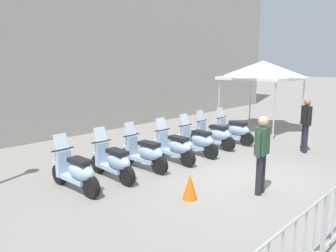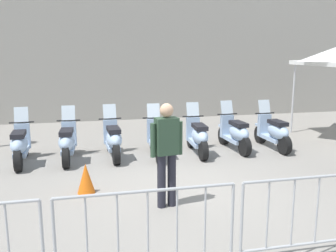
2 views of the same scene
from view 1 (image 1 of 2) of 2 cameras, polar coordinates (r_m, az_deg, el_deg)
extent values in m
plane|color=gray|center=(8.41, 12.81, -9.25)|extent=(120.00, 120.00, 0.00)
cylinder|color=black|center=(8.39, -18.00, -7.84)|extent=(0.16, 0.49, 0.48)
cylinder|color=black|center=(7.40, -13.05, -10.13)|extent=(0.16, 0.49, 0.48)
cube|color=#A8C1E0|center=(7.87, -15.70, -8.64)|extent=(0.32, 0.88, 0.10)
ellipsoid|color=#A8C1E0|center=(7.57, -14.65, -7.46)|extent=(0.40, 0.86, 0.40)
cube|color=black|center=(7.53, -14.86, -5.81)|extent=(0.31, 0.61, 0.10)
cube|color=#A8C1E0|center=(8.14, -17.46, -6.08)|extent=(0.35, 0.16, 0.60)
cylinder|color=black|center=(8.05, -17.60, -3.84)|extent=(0.56, 0.06, 0.04)
cube|color=silver|center=(8.05, -17.85, -2.53)|extent=(0.33, 0.16, 0.35)
cube|color=#A8C1E0|center=(8.31, -18.11, -6.07)|extent=(0.22, 0.33, 0.06)
cylinder|color=black|center=(8.93, -11.80, -6.39)|extent=(0.16, 0.48, 0.48)
cylinder|color=black|center=(7.95, -7.03, -8.42)|extent=(0.16, 0.48, 0.48)
cube|color=#A8C1E0|center=(8.42, -9.57, -7.09)|extent=(0.31, 0.88, 0.10)
ellipsoid|color=#A8C1E0|center=(8.12, -8.52, -5.95)|extent=(0.39, 0.85, 0.40)
cube|color=black|center=(8.09, -8.69, -4.41)|extent=(0.30, 0.61, 0.10)
cube|color=#A8C1E0|center=(8.69, -11.23, -4.72)|extent=(0.34, 0.15, 0.60)
cylinder|color=black|center=(8.61, -11.32, -2.60)|extent=(0.56, 0.06, 0.04)
cube|color=silver|center=(8.61, -11.54, -1.38)|extent=(0.32, 0.15, 0.35)
cube|color=#A8C1E0|center=(8.85, -11.87, -4.72)|extent=(0.21, 0.33, 0.06)
cylinder|color=black|center=(9.51, -6.97, -5.16)|extent=(0.17, 0.49, 0.48)
cylinder|color=black|center=(8.66, -1.45, -6.70)|extent=(0.17, 0.49, 0.48)
cube|color=#A8C1E0|center=(9.06, -4.35, -5.66)|extent=(0.33, 0.88, 0.10)
ellipsoid|color=#A8C1E0|center=(8.80, -3.09, -4.51)|extent=(0.41, 0.86, 0.40)
cube|color=black|center=(8.77, -3.25, -3.09)|extent=(0.31, 0.62, 0.10)
cube|color=#A8C1E0|center=(9.29, -6.25, -3.54)|extent=(0.35, 0.16, 0.60)
cylinder|color=black|center=(9.22, -6.29, -1.55)|extent=(0.56, 0.07, 0.04)
cube|color=silver|center=(9.22, -6.52, -0.41)|extent=(0.33, 0.16, 0.35)
cube|color=#A8C1E0|center=(9.44, -7.01, -3.58)|extent=(0.22, 0.33, 0.06)
cylinder|color=black|center=(10.13, -1.66, -4.07)|extent=(0.16, 0.49, 0.48)
cylinder|color=black|center=(9.27, 3.40, -5.52)|extent=(0.16, 0.49, 0.48)
cube|color=#A8C1E0|center=(9.68, 0.75, -4.54)|extent=(0.32, 0.88, 0.10)
ellipsoid|color=#A8C1E0|center=(9.42, 1.92, -3.46)|extent=(0.40, 0.86, 0.40)
cube|color=black|center=(9.39, 1.80, -2.13)|extent=(0.31, 0.61, 0.10)
cube|color=#A8C1E0|center=(9.92, -0.97, -2.54)|extent=(0.35, 0.16, 0.60)
cylinder|color=black|center=(9.85, -0.97, -0.68)|extent=(0.56, 0.06, 0.04)
cube|color=silver|center=(9.85, -1.17, 0.39)|extent=(0.33, 0.15, 0.35)
cube|color=#A8C1E0|center=(10.07, -1.67, -2.58)|extent=(0.21, 0.33, 0.06)
cylinder|color=black|center=(10.86, 2.25, -3.05)|extent=(0.16, 0.48, 0.48)
cylinder|color=black|center=(10.06, 7.32, -4.27)|extent=(0.16, 0.48, 0.48)
cube|color=#A8C1E0|center=(10.44, 4.69, -3.42)|extent=(0.31, 0.88, 0.10)
ellipsoid|color=#A8C1E0|center=(10.20, 5.88, -2.40)|extent=(0.39, 0.85, 0.40)
cube|color=black|center=(10.17, 5.77, -1.16)|extent=(0.30, 0.61, 0.10)
cube|color=#A8C1E0|center=(10.66, 2.98, -1.60)|extent=(0.34, 0.15, 0.60)
cylinder|color=black|center=(10.60, 3.00, 0.14)|extent=(0.56, 0.06, 0.04)
cube|color=silver|center=(10.60, 2.81, 1.13)|extent=(0.32, 0.15, 0.35)
cube|color=#A8C1E0|center=(10.80, 2.26, -1.66)|extent=(0.21, 0.33, 0.06)
cylinder|color=black|center=(11.67, 4.97, -2.09)|extent=(0.17, 0.49, 0.48)
cylinder|color=black|center=(11.01, 10.21, -3.02)|extent=(0.17, 0.49, 0.48)
cube|color=#A8C1E0|center=(11.32, 7.52, -2.35)|extent=(0.34, 0.89, 0.10)
ellipsoid|color=#A8C1E0|center=(11.12, 8.75, -1.35)|extent=(0.42, 0.86, 0.40)
cube|color=black|center=(11.09, 8.65, -0.22)|extent=(0.32, 0.62, 0.10)
cube|color=#A8C1E0|center=(11.50, 5.74, -0.72)|extent=(0.35, 0.16, 0.60)
cylinder|color=black|center=(11.44, 5.77, 0.90)|extent=(0.56, 0.07, 0.04)
cube|color=silver|center=(11.43, 5.59, 1.81)|extent=(0.33, 0.16, 0.35)
cube|color=#A8C1E0|center=(11.61, 4.99, -0.79)|extent=(0.22, 0.33, 0.06)
cylinder|color=black|center=(12.45, 8.34, -1.35)|extent=(0.16, 0.49, 0.48)
cylinder|color=black|center=(11.82, 13.33, -2.18)|extent=(0.16, 0.49, 0.48)
cube|color=#A8C1E0|center=(12.11, 10.78, -1.57)|extent=(0.32, 0.88, 0.10)
ellipsoid|color=#A8C1E0|center=(11.93, 11.96, -0.63)|extent=(0.40, 0.86, 0.40)
cube|color=black|center=(11.90, 11.87, 0.43)|extent=(0.31, 0.61, 0.10)
cube|color=#A8C1E0|center=(12.28, 9.10, -0.05)|extent=(0.35, 0.15, 0.60)
cylinder|color=black|center=(12.23, 9.14, 1.46)|extent=(0.56, 0.06, 0.04)
cube|color=silver|center=(12.22, 8.97, 2.32)|extent=(0.33, 0.15, 0.35)
cube|color=#A8C1E0|center=(12.39, 8.37, -0.13)|extent=(0.21, 0.33, 0.06)
cylinder|color=#B2B5B7|center=(5.40, 24.98, -15.80)|extent=(0.04, 0.04, 1.05)
cylinder|color=#B2B5B7|center=(4.32, 21.10, -14.63)|extent=(1.99, 0.07, 0.04)
cylinder|color=#B2B5B7|center=(4.80, 22.34, -17.89)|extent=(0.02, 0.02, 0.87)
cylinder|color=#B2B5B7|center=(5.08, 23.79, -16.34)|extent=(0.02, 0.02, 0.87)
cylinder|color=#B2B5B7|center=(5.50, 25.40, -15.32)|extent=(0.04, 0.04, 1.05)
cylinder|color=#B2B5B7|center=(5.76, 26.56, -13.25)|extent=(0.02, 0.02, 0.87)
cylinder|color=#23232D|center=(11.60, 22.18, -1.89)|extent=(0.14, 0.14, 0.90)
cylinder|color=#23232D|center=(11.44, 22.47, -2.09)|extent=(0.14, 0.14, 0.90)
cube|color=black|center=(11.39, 22.59, 1.70)|extent=(0.42, 0.40, 0.60)
sphere|color=#9E7051|center=(11.33, 22.75, 3.79)|extent=(0.22, 0.22, 0.22)
cylinder|color=black|center=(11.61, 22.20, 1.64)|extent=(0.09, 0.09, 0.55)
cylinder|color=black|center=(11.18, 22.96, 1.25)|extent=(0.09, 0.09, 0.55)
cylinder|color=#23232D|center=(7.54, 15.31, -8.12)|extent=(0.14, 0.14, 0.90)
cylinder|color=#23232D|center=(7.71, 15.78, -7.74)|extent=(0.14, 0.14, 0.90)
cube|color=#2D4733|center=(7.42, 15.85, -2.43)|extent=(0.39, 0.27, 0.60)
sphere|color=tan|center=(7.34, 16.02, 0.76)|extent=(0.22, 0.22, 0.22)
cylinder|color=#2D4733|center=(7.22, 15.21, -3.17)|extent=(0.09, 0.09, 0.55)
cylinder|color=#2D4733|center=(7.65, 16.41, -2.46)|extent=(0.09, 0.09, 0.55)
cylinder|color=silver|center=(12.91, 17.73, 2.45)|extent=(0.06, 0.06, 2.15)
cylinder|color=silver|center=(15.17, 22.06, 3.37)|extent=(0.06, 0.06, 2.15)
cylinder|color=silver|center=(14.20, 8.69, 3.58)|extent=(0.06, 0.06, 2.15)
cylinder|color=silver|center=(16.29, 13.90, 4.32)|extent=(0.06, 0.06, 2.15)
cube|color=white|center=(14.49, 15.82, 7.91)|extent=(2.79, 2.79, 0.12)
pyramid|color=white|center=(14.48, 15.90, 9.43)|extent=(2.79, 2.79, 0.65)
cone|color=orange|center=(7.14, 3.80, -10.33)|extent=(0.32, 0.32, 0.55)
camera|label=2|loc=(5.66, 68.11, 0.79)|focal=39.86mm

